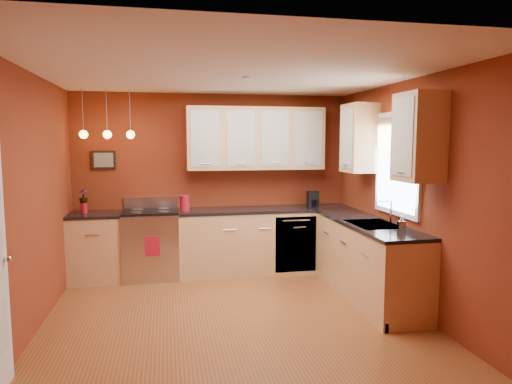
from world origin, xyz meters
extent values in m
plane|color=#97582B|center=(0.00, 0.00, 0.00)|extent=(4.20, 4.20, 0.00)
cube|color=white|center=(0.00, 0.00, 2.60)|extent=(4.00, 4.20, 0.02)
cube|color=maroon|center=(0.00, 2.10, 1.30)|extent=(4.00, 0.02, 2.60)
cube|color=maroon|center=(0.00, -2.10, 1.30)|extent=(4.00, 0.02, 2.60)
cube|color=maroon|center=(-2.00, 0.00, 1.30)|extent=(0.02, 4.20, 2.60)
cube|color=maroon|center=(2.00, 0.00, 1.30)|extent=(0.02, 4.20, 2.60)
cube|color=tan|center=(-1.65, 1.80, 0.45)|extent=(0.70, 0.60, 0.90)
cube|color=tan|center=(0.73, 1.80, 0.45)|extent=(2.54, 0.60, 0.90)
cube|color=tan|center=(1.70, 0.45, 0.45)|extent=(0.60, 2.10, 0.90)
cube|color=black|center=(-1.65, 1.80, 0.92)|extent=(0.70, 0.62, 0.04)
cube|color=black|center=(0.73, 1.80, 0.92)|extent=(2.54, 0.62, 0.04)
cube|color=black|center=(1.70, 0.45, 0.92)|extent=(0.62, 2.10, 0.04)
cube|color=silver|center=(-0.92, 1.80, 0.46)|extent=(0.76, 0.64, 0.92)
cube|color=black|center=(-0.92, 1.50, 0.48)|extent=(0.55, 0.02, 0.32)
cylinder|color=silver|center=(-0.92, 1.49, 0.72)|extent=(0.60, 0.02, 0.02)
cube|color=black|center=(-0.92, 1.80, 0.94)|extent=(0.76, 0.60, 0.03)
cylinder|color=gray|center=(-1.10, 1.66, 0.95)|extent=(0.16, 0.16, 0.01)
cylinder|color=gray|center=(-0.74, 1.66, 0.95)|extent=(0.16, 0.16, 0.01)
cylinder|color=gray|center=(-1.10, 1.94, 0.95)|extent=(0.16, 0.16, 0.01)
cylinder|color=gray|center=(-0.74, 1.94, 0.95)|extent=(0.16, 0.16, 0.01)
cube|color=silver|center=(-0.92, 2.10, 1.03)|extent=(0.76, 0.04, 0.16)
cube|color=silver|center=(1.10, 1.51, 0.45)|extent=(0.60, 0.02, 0.80)
cube|color=gray|center=(1.70, 0.30, 0.92)|extent=(0.50, 0.70, 0.05)
cube|color=black|center=(1.70, 0.47, 0.91)|extent=(0.42, 0.30, 0.02)
cube|color=black|center=(1.70, 0.13, 0.91)|extent=(0.42, 0.30, 0.02)
cylinder|color=silver|center=(1.92, 0.30, 1.08)|extent=(0.02, 0.02, 0.28)
cylinder|color=silver|center=(1.85, 0.30, 1.21)|extent=(0.16, 0.02, 0.02)
cube|color=white|center=(1.98, 0.30, 1.65)|extent=(0.04, 1.02, 1.22)
cube|color=white|center=(1.97, 0.30, 1.65)|extent=(0.01, 0.90, 1.10)
cube|color=#A47E52|center=(1.95, 0.30, 2.02)|extent=(0.02, 0.96, 0.36)
cube|color=silver|center=(-1.94, -1.02, 0.50)|extent=(0.00, 0.28, 0.40)
sphere|color=silver|center=(-1.91, -0.87, 1.00)|extent=(0.06, 0.06, 0.06)
cube|color=tan|center=(0.60, 1.93, 1.95)|extent=(2.00, 0.35, 0.90)
cube|color=tan|center=(1.82, 0.32, 1.95)|extent=(0.35, 1.95, 0.90)
cube|color=black|center=(-1.55, 2.08, 1.65)|extent=(0.32, 0.03, 0.26)
cylinder|color=gray|center=(-1.75, 1.75, 2.30)|extent=(0.01, 0.01, 0.60)
sphere|color=#FFA53F|center=(-1.75, 1.75, 2.00)|extent=(0.11, 0.11, 0.11)
cylinder|color=gray|center=(-1.45, 1.75, 2.30)|extent=(0.01, 0.01, 0.60)
sphere|color=#FFA53F|center=(-1.45, 1.75, 2.00)|extent=(0.11, 0.11, 0.11)
cylinder|color=gray|center=(-1.15, 1.75, 2.30)|extent=(0.01, 0.01, 0.60)
sphere|color=#FFA53F|center=(-1.15, 1.75, 2.00)|extent=(0.11, 0.11, 0.11)
cylinder|color=#AE1226|center=(-0.45, 1.76, 1.04)|extent=(0.13, 0.13, 0.20)
cylinder|color=#AE1226|center=(-0.45, 1.76, 1.15)|extent=(0.14, 0.14, 0.02)
cylinder|color=#AE1226|center=(-1.80, 1.82, 1.01)|extent=(0.09, 0.09, 0.14)
imported|color=#AE1226|center=(-1.80, 1.82, 1.16)|extent=(0.12, 0.12, 0.20)
cube|color=black|center=(1.46, 1.85, 1.05)|extent=(0.16, 0.13, 0.23)
cylinder|color=black|center=(1.46, 1.81, 0.99)|extent=(0.09, 0.09, 0.10)
imported|color=silver|center=(1.80, -0.17, 1.03)|extent=(0.09, 0.10, 0.17)
cube|color=#AE1226|center=(-0.89, 1.47, 0.52)|extent=(0.19, 0.01, 0.27)
camera|label=1|loc=(-0.68, -4.63, 1.91)|focal=32.00mm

